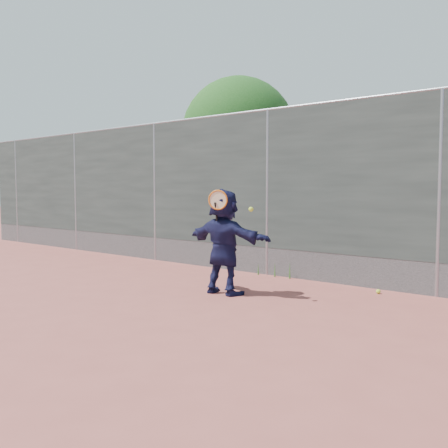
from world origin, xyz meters
The scene contains 7 objects.
ground centered at (0.00, 0.00, 0.00)m, with size 80.00×80.00×0.00m, color #9E4C42.
player centered at (0.46, 1.69, 0.79)m, with size 1.46×0.47×1.58m, color #16183D.
ball_ground centered at (2.26, 3.16, 0.03)m, with size 0.07×0.07×0.07m, color #B8DA30.
fence centered at (0.00, 3.50, 1.58)m, with size 20.00×0.06×3.03m.
swing_action centered at (0.57, 1.50, 1.38)m, with size 0.72×0.16×0.51m.
tree_left centered at (-2.85, 6.55, 2.94)m, with size 3.15×3.00×4.53m.
weed_clump centered at (0.29, 3.38, 0.13)m, with size 0.68×0.07×0.30m.
Camera 1 is at (5.17, -4.03, 1.57)m, focal length 40.00 mm.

